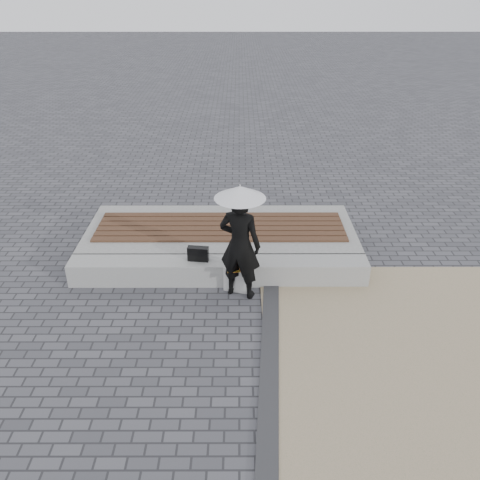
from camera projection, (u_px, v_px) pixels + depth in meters
name	position (u px, v px, depth m)	size (l,w,h in m)	color
ground	(215.00, 342.00, 7.14)	(80.00, 80.00, 0.00)	#4F4F54
terrazzo_zone	(452.00, 365.00, 6.70)	(5.00, 5.00, 0.02)	tan
edging_band	(269.00, 365.00, 6.70)	(0.25, 5.20, 0.04)	#303133
seating_ledge	(219.00, 270.00, 8.45)	(5.00, 0.45, 0.40)	#A1A29D
timber_platform	(221.00, 237.00, 9.51)	(5.00, 2.00, 0.40)	#A2A39D
timber_decking	(221.00, 227.00, 9.41)	(4.60, 1.20, 0.04)	brown
woman	(240.00, 245.00, 7.77)	(0.66, 0.44, 1.82)	black
parasol	(240.00, 192.00, 7.34)	(0.77, 0.77, 0.99)	silver
handbag	(198.00, 254.00, 8.31)	(0.35, 0.12, 0.25)	black
canvas_tote	(237.00, 278.00, 8.20)	(0.42, 0.18, 0.44)	silver
magazine	(237.00, 268.00, 8.05)	(0.32, 0.23, 0.01)	red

